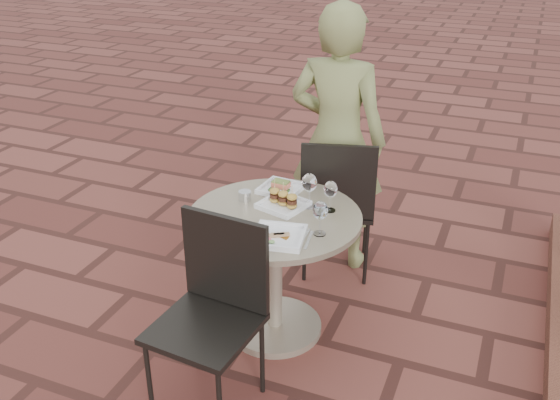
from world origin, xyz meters
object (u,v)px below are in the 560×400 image
at_px(chair_far, 338,197).
at_px(diner, 337,140).
at_px(cafe_table, 275,256).
at_px(chair_near, 215,299).
at_px(plate_salmon, 281,188).
at_px(plate_sliders, 283,201).
at_px(plate_tuna, 279,236).

distance_m(chair_far, diner, 0.36).
relative_size(cafe_table, diner, 0.53).
xyz_separation_m(chair_near, plate_salmon, (-0.01, 0.83, 0.20)).
height_order(chair_far, plate_salmon, chair_far).
bearing_deg(cafe_table, chair_near, -96.98).
bearing_deg(chair_near, plate_sliders, 88.50).
xyz_separation_m(cafe_table, plate_tuna, (0.11, -0.22, 0.26)).
relative_size(chair_near, plate_salmon, 3.96).
bearing_deg(diner, plate_sliders, 87.67).
distance_m(cafe_table, plate_salmon, 0.39).
bearing_deg(plate_tuna, diner, 92.84).
xyz_separation_m(diner, plate_salmon, (-0.14, -0.59, -0.09)).
xyz_separation_m(plate_sliders, plate_tuna, (0.11, -0.32, -0.02)).
height_order(chair_far, plate_tuna, chair_far).
height_order(diner, plate_salmon, diner).
height_order(cafe_table, chair_far, chair_far).
height_order(chair_near, plate_salmon, chair_near).
distance_m(cafe_table, chair_far, 0.69).
height_order(plate_salmon, plate_tuna, plate_salmon).
relative_size(diner, plate_sliders, 6.19).
bearing_deg(chair_near, diner, 89.95).
distance_m(diner, plate_tuna, 1.09).
height_order(chair_far, chair_near, same).
distance_m(cafe_table, diner, 0.94).
distance_m(plate_sliders, plate_tuna, 0.34).
bearing_deg(plate_sliders, plate_salmon, 115.72).
distance_m(plate_salmon, plate_sliders, 0.20).
distance_m(diner, plate_sliders, 0.77).
height_order(cafe_table, diner, diner).
bearing_deg(plate_sliders, diner, 86.12).
bearing_deg(plate_tuna, cafe_table, 117.18).
xyz_separation_m(cafe_table, chair_far, (0.14, 0.67, 0.07)).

